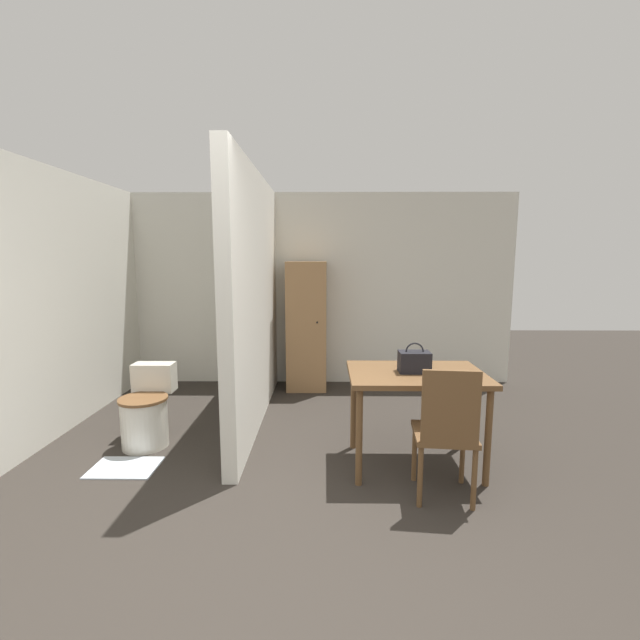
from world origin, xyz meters
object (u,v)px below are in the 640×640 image
object	(u,v)px
handbag	(414,361)
wooden_cabinet	(307,326)
dining_table	(416,383)
toilet	(147,412)
wooden_chair	(446,429)

from	to	relation	value
handbag	wooden_cabinet	bearing A→B (deg)	114.04
wooden_cabinet	dining_table	bearing A→B (deg)	-65.48
toilet	handbag	xyz separation A→B (m)	(2.30, -0.38, 0.57)
toilet	wooden_cabinet	bearing A→B (deg)	51.32
handbag	wooden_cabinet	size ratio (longest dim) A/B	0.15
dining_table	handbag	xyz separation A→B (m)	(-0.02, -0.01, 0.18)
toilet	wooden_cabinet	world-z (taller)	wooden_cabinet
toilet	handbag	size ratio (longest dim) A/B	2.87
dining_table	handbag	bearing A→B (deg)	-162.98
wooden_cabinet	wooden_chair	bearing A→B (deg)	-67.87
wooden_chair	toilet	xyz separation A→B (m)	(-2.42, 0.88, -0.22)
dining_table	handbag	size ratio (longest dim) A/B	4.40
toilet	handbag	world-z (taller)	handbag
dining_table	toilet	distance (m)	2.38
dining_table	wooden_cabinet	size ratio (longest dim) A/B	0.65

